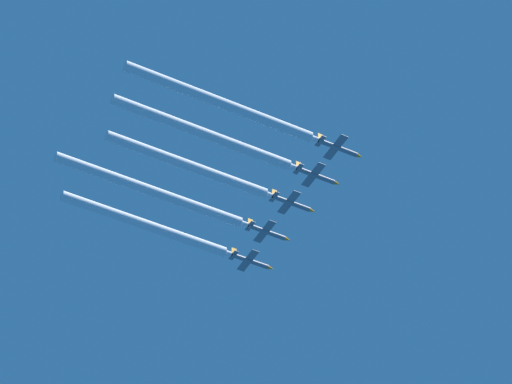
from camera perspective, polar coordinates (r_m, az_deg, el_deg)
The scene contains 10 objects.
jet_far_left at distance 350.14m, azimuth -0.19°, elevation -2.65°, with size 7.92×11.54×2.77m.
jet_inner_left at distance 343.12m, azimuth 0.45°, elevation -1.54°, with size 7.92×11.54×2.77m.
jet_center at distance 336.57m, azimuth 1.39°, elevation -0.43°, with size 7.92×11.54×2.77m.
jet_inner_right at distance 329.56m, azimuth 2.32°, elevation 0.62°, with size 7.92×11.54×2.77m.
jet_far_right at distance 324.19m, azimuth 3.17°, elevation 1.68°, with size 7.92×11.54×2.77m.
smoke_trail_far_left at distance 341.81m, azimuth -4.13°, elevation -1.28°, with size 2.33×42.46×2.33m.
smoke_trail_inner_left at distance 334.05m, azimuth -3.92°, elevation 0.01°, with size 2.33×47.18×2.33m.
smoke_trail_center at distance 328.27m, azimuth -2.51°, elevation 0.99°, with size 2.33×40.26×2.33m.
smoke_trail_inner_right at distance 320.53m, azimuth -1.92°, elevation 2.21°, with size 2.33×43.82×2.33m.
smoke_trail_far_right at distance 314.76m, azimuth -1.24°, elevation 3.38°, with size 2.33×45.41×2.33m.
Camera 1 is at (212.39, -120.89, 2.38)m, focal length 105.07 mm.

